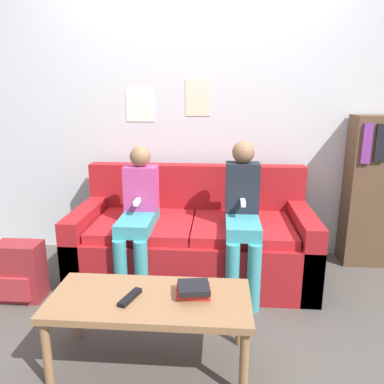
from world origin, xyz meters
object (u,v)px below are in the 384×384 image
backpack (20,272)px  couch (193,241)px  person_left (138,213)px  person_right (242,211)px  bookshelf (374,191)px  coffee_table (150,305)px  tv_remote (130,297)px

backpack → couch: bearing=21.7°
person_left → backpack: size_ratio=2.49×
person_right → bookshelf: bookshelf is taller
bookshelf → backpack: (-2.61, -0.80, -0.42)m
coffee_table → tv_remote: 0.11m
couch → backpack: size_ratio=4.32×
person_right → bookshelf: bearing=26.0°
bookshelf → backpack: 2.76m
bookshelf → couch: bearing=-167.0°
coffee_table → person_right: (0.51, 0.84, 0.25)m
person_left → person_right: (0.74, 0.01, 0.02)m
person_right → tv_remote: size_ratio=6.15×
couch → tv_remote: size_ratio=10.20×
couch → coffee_table: couch is taller
tv_remote → backpack: same height
coffee_table → person_left: person_left is taller
person_left → person_right: 0.74m
tv_remote → backpack: (-0.92, 0.60, -0.20)m
person_left → tv_remote: bearing=-80.7°
person_right → backpack: 1.59m
tv_remote → coffee_table: bearing=35.7°
person_left → backpack: bearing=-161.9°
couch → backpack: bearing=-158.3°
tv_remote → couch: bearing=96.0°
tv_remote → backpack: size_ratio=0.42×
couch → bookshelf: 1.53m
bookshelf → backpack: bearing=-163.1°
couch → bookshelf: bearing=13.0°
couch → backpack: 1.25m
couch → bookshelf: size_ratio=1.44×
coffee_table → bookshelf: bearing=40.6°
couch → tv_remote: (-0.24, -1.07, 0.12)m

